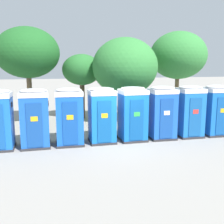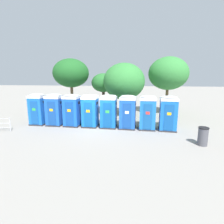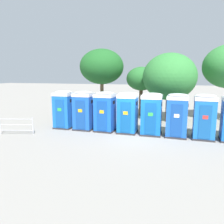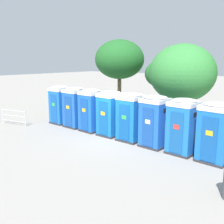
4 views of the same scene
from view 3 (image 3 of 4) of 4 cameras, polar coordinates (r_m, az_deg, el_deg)
name	(u,v)px [view 3 (image 3 of 4)]	position (r m, az deg, el deg)	size (l,w,h in m)	color
ground_plane	(138,135)	(13.36, 6.81, -5.93)	(120.00, 120.00, 0.00)	gray
portapotty_0	(64,109)	(15.07, -12.45, 0.73)	(1.19, 1.22, 2.54)	#2D2D33
portapotty_1	(84,110)	(14.41, -7.37, 0.46)	(1.23, 1.21, 2.54)	#2D2D33
portapotty_2	(105,111)	(13.88, -1.83, 0.17)	(1.27, 1.26, 2.54)	#2D2D33
portapotty_3	(128,112)	(13.51, 4.10, -0.12)	(1.19, 1.22, 2.54)	#2D2D33
portapotty_4	(152,114)	(13.26, 10.29, -0.45)	(1.22, 1.21, 2.54)	#2D2D33
portapotty_5	(177,115)	(13.16, 16.63, -0.79)	(1.27, 1.26, 2.54)	#2D2D33
portapotty_6	(204,117)	(13.25, 22.98, -1.10)	(1.23, 1.25, 2.54)	#2D2D33
street_tree_0	(170,77)	(17.02, 14.80, 8.85)	(3.96, 3.96, 5.16)	brown
street_tree_1	(141,79)	(19.10, 7.67, 8.52)	(2.56, 2.56, 4.23)	brown
street_tree_2	(102,67)	(19.06, -2.70, 11.70)	(3.74, 3.74, 5.72)	brown
event_barrier	(16,125)	(14.43, -23.70, -3.19)	(2.00, 0.54, 1.05)	#B7B7BC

